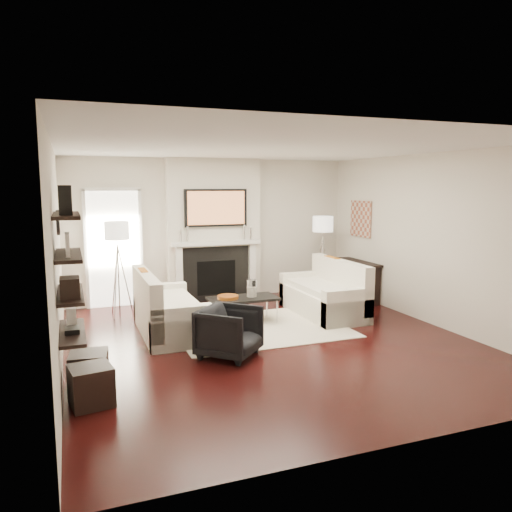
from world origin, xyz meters
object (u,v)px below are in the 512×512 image
object	(u,v)px
loveseat_left_base	(170,319)
armchair	(229,330)
ottoman_near	(89,370)
coffee_table	(243,299)
loveseat_right_base	(323,302)
lamp_right_shade	(323,224)
lamp_left_shade	(117,231)

from	to	relation	value
loveseat_left_base	armchair	distance (m)	1.40
armchair	ottoman_near	xyz separation A→B (m)	(-1.74, -0.44, -0.16)
ottoman_near	loveseat_left_base	bearing A→B (deg)	54.65
coffee_table	ottoman_near	bearing A→B (deg)	-142.47
loveseat_right_base	lamp_right_shade	world-z (taller)	lamp_right_shade
lamp_right_shade	ottoman_near	world-z (taller)	lamp_right_shade
loveseat_right_base	lamp_right_shade	xyz separation A→B (m)	(0.63, 1.22, 1.24)
ottoman_near	lamp_right_shade	bearing A→B (deg)	34.58
coffee_table	ottoman_near	xyz separation A→B (m)	(-2.43, -1.86, -0.20)
loveseat_right_base	coffee_table	distance (m)	1.47
loveseat_right_base	armchair	world-z (taller)	armchair
loveseat_right_base	lamp_right_shade	size ratio (longest dim) A/B	4.50
loveseat_left_base	ottoman_near	distance (m)	2.11
coffee_table	lamp_right_shade	world-z (taller)	lamp_right_shade
loveseat_left_base	lamp_right_shade	world-z (taller)	lamp_right_shade
lamp_right_shade	ottoman_near	bearing A→B (deg)	-145.42
loveseat_right_base	ottoman_near	size ratio (longest dim) A/B	4.50
armchair	lamp_left_shade	xyz separation A→B (m)	(-1.12, 2.62, 1.09)
loveseat_right_base	loveseat_left_base	bearing A→B (deg)	-176.23
coffee_table	armchair	world-z (taller)	armchair
loveseat_right_base	coffee_table	bearing A→B (deg)	-178.59
loveseat_right_base	armchair	size ratio (longest dim) A/B	2.53
coffee_table	lamp_left_shade	bearing A→B (deg)	146.51
lamp_right_shade	ottoman_near	xyz separation A→B (m)	(-4.52, -3.12, -1.25)
loveseat_right_base	ottoman_near	distance (m)	4.33
coffee_table	armchair	xyz separation A→B (m)	(-0.68, -1.43, -0.04)
armchair	loveseat_right_base	bearing A→B (deg)	-11.60
lamp_left_shade	ottoman_near	size ratio (longest dim) A/B	1.00
armchair	ottoman_near	bearing A→B (deg)	148.21
ottoman_near	lamp_left_shade	bearing A→B (deg)	78.54
coffee_table	lamp_right_shade	distance (m)	2.66
coffee_table	lamp_left_shade	world-z (taller)	lamp_left_shade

